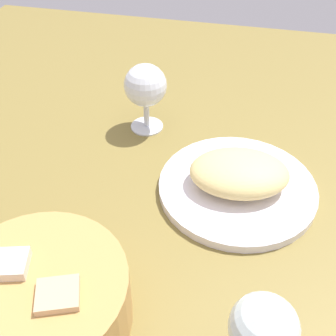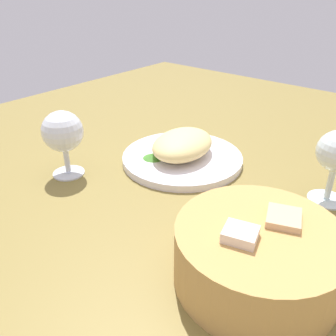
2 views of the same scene
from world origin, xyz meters
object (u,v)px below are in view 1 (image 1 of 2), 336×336
bread_basket (41,301)px  wine_glass_near (145,88)px  wine_glass_far (263,332)px  plate (237,188)px

bread_basket → wine_glass_near: 39.17cm
wine_glass_near → wine_glass_far: bearing=118.6°
bread_basket → wine_glass_far: bearing=177.9°
plate → wine_glass_near: wine_glass_near is taller
wine_glass_far → wine_glass_near: bearing=-61.4°
bread_basket → wine_glass_near: (-1.46, -38.91, 4.23)cm
plate → wine_glass_near: size_ratio=1.93×
bread_basket → plate: bearing=-126.3°
plate → wine_glass_far: (-4.22, 26.65, 7.54)cm
bread_basket → wine_glass_near: bearing=-92.1°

